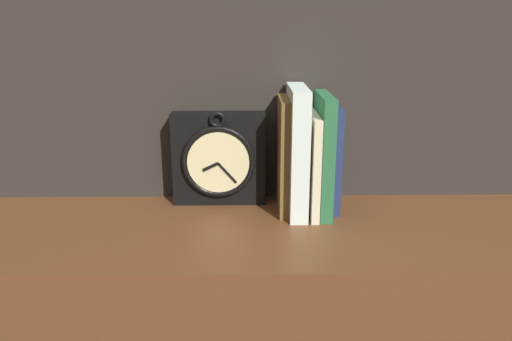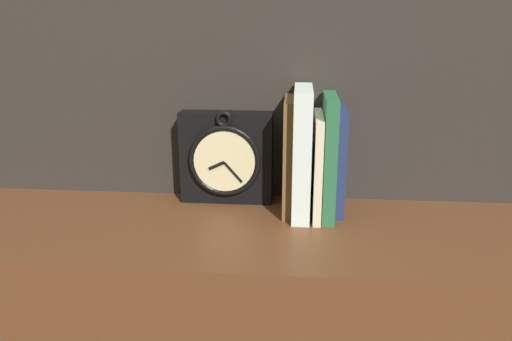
% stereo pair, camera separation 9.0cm
% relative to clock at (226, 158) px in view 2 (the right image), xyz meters
% --- Properties ---
extents(clock, '(0.19, 0.06, 0.20)m').
position_rel_clock_xyz_m(clock, '(0.00, 0.00, 0.00)').
color(clock, black).
rests_on(clock, bookshelf).
extents(book_slot0_brown, '(0.02, 0.13, 0.23)m').
position_rel_clock_xyz_m(book_slot0_brown, '(0.13, -0.04, 0.02)').
color(book_slot0_brown, brown).
rests_on(book_slot0_brown, bookshelf).
extents(book_slot1_white, '(0.03, 0.16, 0.25)m').
position_rel_clock_xyz_m(book_slot1_white, '(0.16, -0.05, 0.03)').
color(book_slot1_white, white).
rests_on(book_slot1_white, bookshelf).
extents(book_slot2_cream, '(0.02, 0.16, 0.20)m').
position_rel_clock_xyz_m(book_slot2_cream, '(0.19, -0.05, 0.00)').
color(book_slot2_cream, beige).
rests_on(book_slot2_cream, bookshelf).
extents(book_slot3_green, '(0.02, 0.15, 0.24)m').
position_rel_clock_xyz_m(book_slot3_green, '(0.21, -0.05, 0.02)').
color(book_slot3_green, '#28673D').
rests_on(book_slot3_green, bookshelf).
extents(book_slot4_navy, '(0.02, 0.12, 0.21)m').
position_rel_clock_xyz_m(book_slot4_navy, '(0.23, -0.03, 0.01)').
color(book_slot4_navy, navy).
rests_on(book_slot4_navy, bookshelf).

